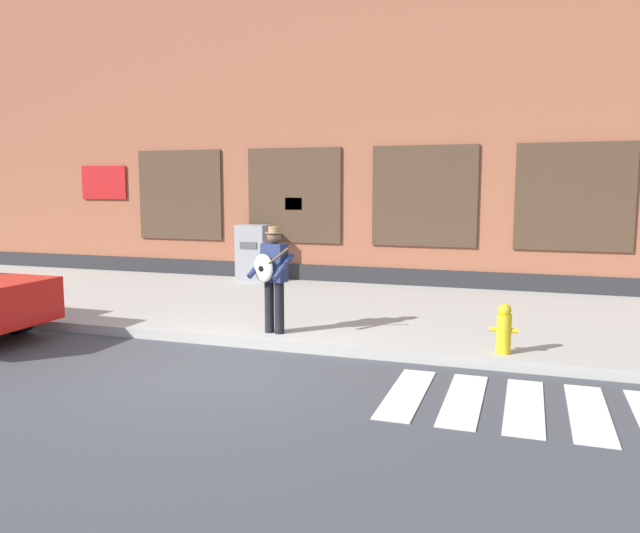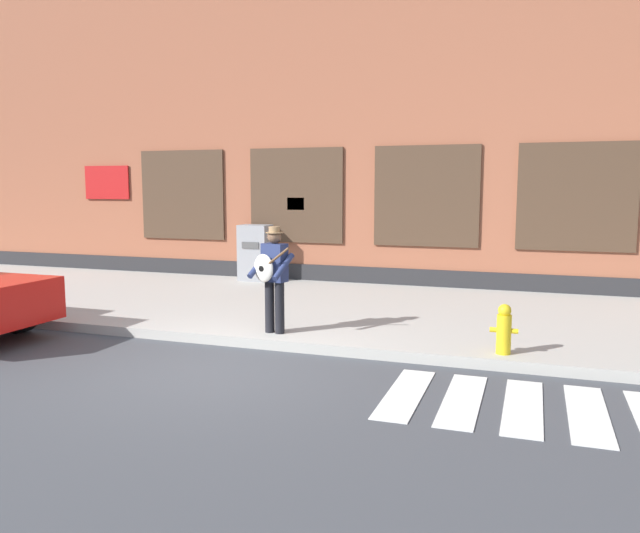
% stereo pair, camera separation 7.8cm
% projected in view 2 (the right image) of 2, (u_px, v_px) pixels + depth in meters
% --- Properties ---
extents(ground_plane, '(160.00, 160.00, 0.00)m').
position_uv_depth(ground_plane, '(217.00, 371.00, 8.38)').
color(ground_plane, '#424449').
extents(sidewalk, '(28.00, 5.90, 0.16)m').
position_uv_depth(sidewalk, '(318.00, 308.00, 12.26)').
color(sidewalk, '#ADAAA3').
rests_on(sidewalk, ground).
extents(building_backdrop, '(28.00, 4.06, 9.34)m').
position_uv_depth(building_backdrop, '(380.00, 102.00, 16.31)').
color(building_backdrop, '#99563D').
rests_on(building_backdrop, ground).
extents(busker, '(0.72, 0.63, 1.68)m').
position_uv_depth(busker, '(273.00, 273.00, 9.73)').
color(busker, black).
rests_on(busker, sidewalk).
extents(utility_box, '(0.74, 0.56, 1.37)m').
position_uv_depth(utility_box, '(255.00, 253.00, 15.32)').
color(utility_box, gray).
rests_on(utility_box, sidewalk).
extents(fire_hydrant, '(0.38, 0.20, 0.70)m').
position_uv_depth(fire_hydrant, '(504.00, 329.00, 8.59)').
color(fire_hydrant, gold).
rests_on(fire_hydrant, sidewalk).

